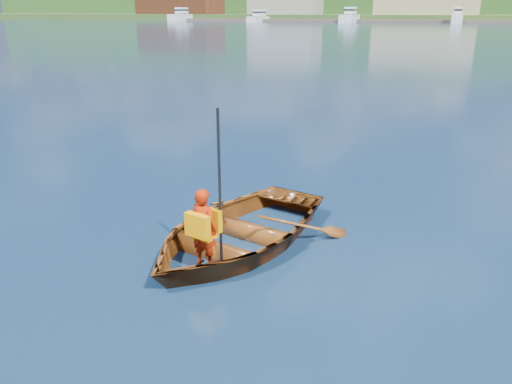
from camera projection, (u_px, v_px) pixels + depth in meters
ground at (220, 240)px, 7.37m from camera, size 600.00×600.00×0.00m
rowboat at (237, 231)px, 7.18m from camera, size 3.23×3.96×0.72m
child_paddler at (204, 227)px, 6.25m from camera, size 0.43×0.40×2.03m
dock at (458, 21)px, 136.07m from camera, size 159.93×14.19×0.80m
marina_yachts at (421, 17)px, 134.73m from camera, size 145.23×13.87×4.42m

